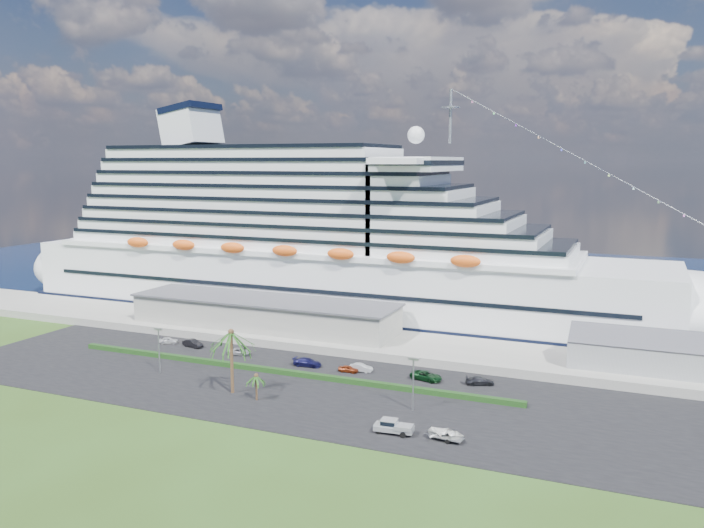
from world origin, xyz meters
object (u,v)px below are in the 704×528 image
at_px(cruise_ship, 324,248).
at_px(pickup_truck, 393,426).
at_px(parked_car_3, 307,362).
at_px(boat_trailer, 446,433).

relative_size(cruise_ship, pickup_truck, 32.97).
height_order(cruise_ship, pickup_truck, cruise_ship).
distance_m(cruise_ship, pickup_truck, 79.50).
bearing_deg(parked_car_3, boat_trailer, -130.48).
xyz_separation_m(cruise_ship, pickup_truck, (41.80, -65.83, -15.48)).
xyz_separation_m(pickup_truck, boat_trailer, (7.61, 0.34, 0.02)).
bearing_deg(cruise_ship, pickup_truck, -57.58).
xyz_separation_m(parked_car_3, boat_trailer, (33.09, -23.52, 0.33)).
height_order(cruise_ship, parked_car_3, cruise_ship).
distance_m(parked_car_3, boat_trailer, 40.60).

